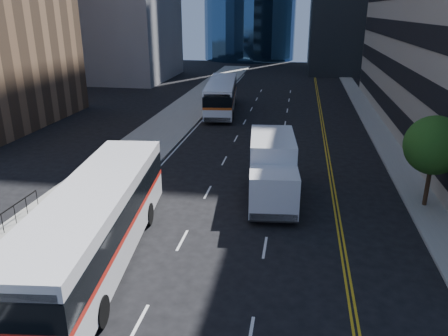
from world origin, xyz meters
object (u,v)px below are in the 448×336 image
object	(u,v)px
bus_front	(96,222)
box_truck	(272,168)
bus_rear	(222,95)
street_tree	(434,145)

from	to	relation	value
bus_front	box_truck	size ratio (longest dim) A/B	1.84
bus_rear	box_truck	size ratio (longest dim) A/B	1.72
box_truck	bus_front	bearing A→B (deg)	-135.93
bus_rear	box_truck	distance (m)	23.62
bus_front	bus_rear	xyz separation A→B (m)	(-0.00, 30.74, -0.12)
bus_rear	box_truck	xyz separation A→B (m)	(6.99, -22.56, 0.06)
box_truck	bus_rear	bearing A→B (deg)	101.79
street_tree	box_truck	size ratio (longest dim) A/B	0.67
street_tree	bus_rear	size ratio (longest dim) A/B	0.39
street_tree	bus_front	size ratio (longest dim) A/B	0.36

